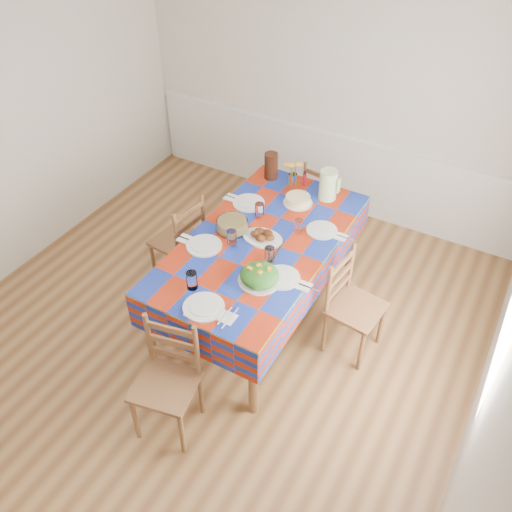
{
  "coord_description": "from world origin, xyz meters",
  "views": [
    {
      "loc": [
        1.98,
        -2.62,
        3.77
      ],
      "look_at": [
        0.31,
        0.32,
        0.86
      ],
      "focal_mm": 38.0,
      "sensor_mm": 36.0,
      "label": 1
    }
  ],
  "objects_px": {
    "chair_near": "(168,381)",
    "dining_table": "(261,249)",
    "chair_far": "(323,199)",
    "chair_left": "(181,242)",
    "green_pitcher": "(328,185)",
    "chair_right": "(352,306)",
    "meat_platter": "(263,236)",
    "tea_pitcher": "(271,166)"
  },
  "relations": [
    {
      "from": "chair_near",
      "to": "dining_table",
      "type": "bearing_deg",
      "value": 78.45
    },
    {
      "from": "chair_far",
      "to": "chair_left",
      "type": "height_order",
      "value": "chair_left"
    },
    {
      "from": "green_pitcher",
      "to": "chair_near",
      "type": "height_order",
      "value": "green_pitcher"
    },
    {
      "from": "chair_near",
      "to": "chair_far",
      "type": "xyz_separation_m",
      "value": [
        0.0,
        2.77,
        -0.05
      ]
    },
    {
      "from": "chair_right",
      "to": "chair_near",
      "type": "bearing_deg",
      "value": 154.31
    },
    {
      "from": "dining_table",
      "to": "green_pitcher",
      "type": "relative_size",
      "value": 7.53
    },
    {
      "from": "chair_left",
      "to": "meat_platter",
      "type": "bearing_deg",
      "value": 98.29
    },
    {
      "from": "chair_far",
      "to": "tea_pitcher",
      "type": "bearing_deg",
      "value": 59.7
    },
    {
      "from": "meat_platter",
      "to": "chair_far",
      "type": "relative_size",
      "value": 0.41
    },
    {
      "from": "chair_far",
      "to": "chair_near",
      "type": "bearing_deg",
      "value": 99.38
    },
    {
      "from": "green_pitcher",
      "to": "chair_right",
      "type": "relative_size",
      "value": 0.3
    },
    {
      "from": "dining_table",
      "to": "chair_far",
      "type": "bearing_deg",
      "value": 90.28
    },
    {
      "from": "green_pitcher",
      "to": "chair_left",
      "type": "bearing_deg",
      "value": -141.8
    },
    {
      "from": "green_pitcher",
      "to": "chair_left",
      "type": "height_order",
      "value": "green_pitcher"
    },
    {
      "from": "meat_platter",
      "to": "tea_pitcher",
      "type": "bearing_deg",
      "value": 114.17
    },
    {
      "from": "chair_far",
      "to": "chair_right",
      "type": "xyz_separation_m",
      "value": [
        0.88,
        -1.38,
        0.04
      ]
    },
    {
      "from": "meat_platter",
      "to": "tea_pitcher",
      "type": "distance_m",
      "value": 0.98
    },
    {
      "from": "chair_near",
      "to": "chair_right",
      "type": "height_order",
      "value": "chair_near"
    },
    {
      "from": "meat_platter",
      "to": "green_pitcher",
      "type": "xyz_separation_m",
      "value": [
        0.23,
        0.84,
        0.12
      ]
    },
    {
      "from": "dining_table",
      "to": "tea_pitcher",
      "type": "relative_size",
      "value": 8.14
    },
    {
      "from": "meat_platter",
      "to": "chair_far",
      "type": "bearing_deg",
      "value": 90.4
    },
    {
      "from": "dining_table",
      "to": "green_pitcher",
      "type": "bearing_deg",
      "value": 75.03
    },
    {
      "from": "chair_left",
      "to": "green_pitcher",
      "type": "bearing_deg",
      "value": 134.58
    },
    {
      "from": "dining_table",
      "to": "tea_pitcher",
      "type": "bearing_deg",
      "value": 113.45
    },
    {
      "from": "dining_table",
      "to": "chair_far",
      "type": "height_order",
      "value": "chair_far"
    },
    {
      "from": "meat_platter",
      "to": "chair_near",
      "type": "xyz_separation_m",
      "value": [
        -0.01,
        -1.4,
        -0.39
      ]
    },
    {
      "from": "dining_table",
      "to": "meat_platter",
      "type": "xyz_separation_m",
      "value": [
        0.0,
        0.02,
        0.12
      ]
    },
    {
      "from": "dining_table",
      "to": "chair_right",
      "type": "distance_m",
      "value": 0.92
    },
    {
      "from": "chair_near",
      "to": "chair_right",
      "type": "xyz_separation_m",
      "value": [
        0.88,
        1.39,
        -0.01
      ]
    },
    {
      "from": "green_pitcher",
      "to": "chair_right",
      "type": "distance_m",
      "value": 1.19
    },
    {
      "from": "chair_far",
      "to": "chair_right",
      "type": "relative_size",
      "value": 0.91
    },
    {
      "from": "tea_pitcher",
      "to": "dining_table",
      "type": "bearing_deg",
      "value": -66.55
    },
    {
      "from": "chair_left",
      "to": "chair_right",
      "type": "distance_m",
      "value": 1.75
    },
    {
      "from": "green_pitcher",
      "to": "chair_near",
      "type": "xyz_separation_m",
      "value": [
        -0.24,
        -2.25,
        -0.51
      ]
    },
    {
      "from": "chair_left",
      "to": "chair_right",
      "type": "relative_size",
      "value": 1.01
    },
    {
      "from": "dining_table",
      "to": "meat_platter",
      "type": "height_order",
      "value": "meat_platter"
    },
    {
      "from": "chair_right",
      "to": "chair_left",
      "type": "bearing_deg",
      "value": 97.2
    },
    {
      "from": "green_pitcher",
      "to": "meat_platter",
      "type": "bearing_deg",
      "value": -105.2
    },
    {
      "from": "meat_platter",
      "to": "chair_far",
      "type": "distance_m",
      "value": 1.43
    },
    {
      "from": "chair_near",
      "to": "chair_left",
      "type": "xyz_separation_m",
      "value": [
        -0.87,
        1.38,
        -0.0
      ]
    },
    {
      "from": "tea_pitcher",
      "to": "chair_right",
      "type": "distance_m",
      "value": 1.64
    },
    {
      "from": "dining_table",
      "to": "chair_far",
      "type": "distance_m",
      "value": 1.42
    }
  ]
}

